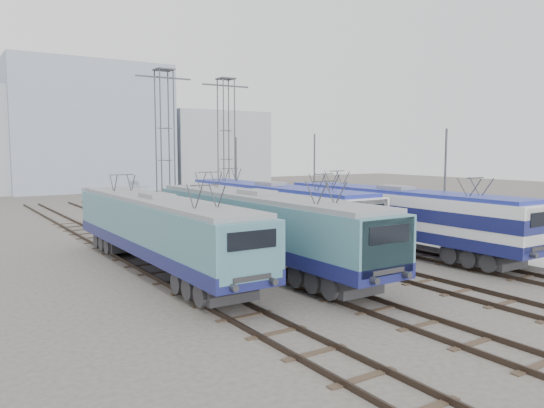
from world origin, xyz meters
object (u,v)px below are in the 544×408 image
(mast_front, at_px, (445,191))
(mast_rear, at_px, (236,175))
(locomotive_center_left, at_px, (259,223))
(locomotive_far_right, at_px, (397,212))
(locomotive_center_right, at_px, (272,207))
(locomotive_far_left, at_px, (159,227))
(catenary_tower_west, at_px, (165,139))
(mast_mid, at_px, (314,181))
(catenary_tower_east, at_px, (226,141))

(mast_front, distance_m, mast_rear, 24.00)
(locomotive_center_left, height_order, locomotive_far_right, locomotive_center_left)
(locomotive_far_right, relative_size, mast_front, 2.49)
(locomotive_center_left, bearing_deg, locomotive_center_right, 51.94)
(locomotive_center_left, xyz_separation_m, locomotive_center_right, (4.50, 5.75, 0.04))
(locomotive_center_right, xyz_separation_m, locomotive_far_right, (4.50, -6.28, -0.03))
(mast_front, xyz_separation_m, mast_rear, (0.00, 24.00, 0.00))
(locomotive_far_left, xyz_separation_m, catenary_tower_west, (6.75, 16.01, 4.46))
(locomotive_center_right, height_order, mast_mid, mast_mid)
(locomotive_center_right, xyz_separation_m, mast_rear, (6.35, 15.96, 1.24))
(mast_front, bearing_deg, mast_rear, 90.00)
(catenary_tower_west, relative_size, mast_front, 1.71)
(locomotive_far_right, bearing_deg, locomotive_far_left, 170.64)
(locomotive_center_right, distance_m, catenary_tower_west, 12.93)
(catenary_tower_east, bearing_deg, mast_front, -84.55)
(mast_front, height_order, mast_mid, same)
(locomotive_center_right, height_order, catenary_tower_west, catenary_tower_west)
(locomotive_far_left, distance_m, mast_mid, 17.36)
(locomotive_far_left, distance_m, locomotive_center_left, 4.81)
(locomotive_center_right, distance_m, mast_front, 10.32)
(catenary_tower_east, xyz_separation_m, mast_front, (2.10, -22.00, -3.14))
(locomotive_far_right, relative_size, mast_rear, 2.49)
(locomotive_center_right, distance_m, mast_rear, 17.22)
(mast_front, height_order, mast_rear, same)
(mast_front, bearing_deg, catenary_tower_west, 113.27)
(catenary_tower_west, distance_m, mast_front, 22.00)
(catenary_tower_east, distance_m, mast_front, 22.32)
(mast_mid, bearing_deg, locomotive_center_right, -148.07)
(catenary_tower_west, height_order, mast_front, catenary_tower_west)
(locomotive_center_right, xyz_separation_m, catenary_tower_east, (4.25, 13.96, 4.38))
(locomotive_far_right, xyz_separation_m, mast_front, (1.85, -1.77, 1.27))
(catenary_tower_west, bearing_deg, locomotive_center_left, -97.24)
(locomotive_far_left, xyz_separation_m, mast_rear, (15.35, 20.01, 1.32))
(catenary_tower_east, relative_size, mast_rear, 1.71)
(locomotive_far_left, height_order, mast_front, mast_front)
(catenary_tower_east, bearing_deg, locomotive_center_left, -113.94)
(locomotive_center_left, relative_size, catenary_tower_west, 1.49)
(locomotive_center_right, relative_size, mast_front, 2.53)
(locomotive_far_left, distance_m, locomotive_center_right, 9.87)
(locomotive_center_left, bearing_deg, mast_mid, 41.81)
(locomotive_center_right, relative_size, catenary_tower_west, 1.48)
(mast_front, bearing_deg, catenary_tower_east, 95.45)
(mast_rear, bearing_deg, catenary_tower_west, -155.06)
(catenary_tower_east, bearing_deg, catenary_tower_west, -162.90)
(catenary_tower_west, bearing_deg, mast_front, -66.73)
(locomotive_center_right, bearing_deg, locomotive_center_left, -128.06)
(locomotive_far_left, relative_size, locomotive_far_right, 1.00)
(locomotive_far_right, xyz_separation_m, mast_mid, (1.85, 10.23, 1.27))
(locomotive_far_left, xyz_separation_m, mast_front, (15.35, -3.99, 1.32))
(mast_front, bearing_deg, locomotive_center_right, 128.29)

